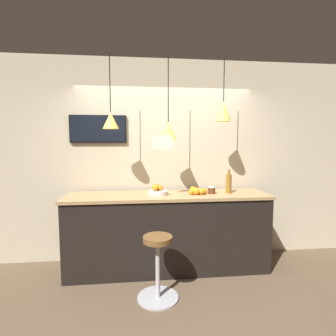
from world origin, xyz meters
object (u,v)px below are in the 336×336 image
at_px(juice_bottle, 229,183).
at_px(mounted_tv, 98,129).
at_px(bar_stool, 158,262).
at_px(spread_jar, 212,190).
at_px(fruit_bowl, 158,191).

bearing_deg(juice_bottle, mounted_tv, 167.50).
xyz_separation_m(juice_bottle, mounted_tv, (-1.77, 0.39, 0.74)).
relative_size(bar_stool, mounted_tv, 0.90).
distance_m(juice_bottle, spread_jar, 0.25).
distance_m(fruit_bowl, juice_bottle, 0.96).
height_order(fruit_bowl, juice_bottle, juice_bottle).
height_order(bar_stool, spread_jar, spread_jar).
xyz_separation_m(bar_stool, juice_bottle, (1.01, 0.66, 0.75)).
height_order(bar_stool, fruit_bowl, fruit_bowl).
bearing_deg(bar_stool, spread_jar, 40.26).
bearing_deg(spread_jar, bar_stool, -139.74).
xyz_separation_m(juice_bottle, spread_jar, (-0.23, 0.00, -0.09)).
bearing_deg(juice_bottle, fruit_bowl, 179.35).
bearing_deg(bar_stool, juice_bottle, 33.04).
bearing_deg(fruit_bowl, bar_stool, -94.23).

